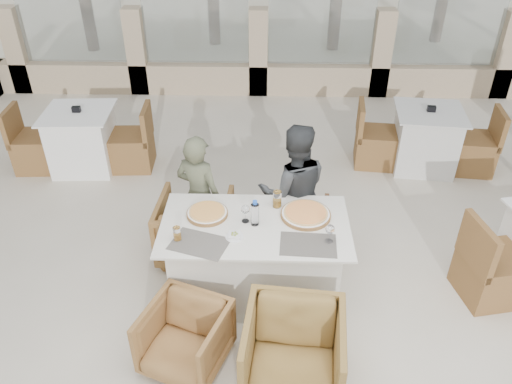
{
  "coord_description": "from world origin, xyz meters",
  "views": [
    {
      "loc": [
        0.18,
        -3.25,
        3.34
      ],
      "look_at": [
        0.08,
        0.39,
        0.9
      ],
      "focal_mm": 35.0,
      "sensor_mm": 36.0,
      "label": 1
    }
  ],
  "objects_px": {
    "beer_glass_right": "(277,199)",
    "diner_right": "(293,192)",
    "bg_table_a": "(83,140)",
    "wine_glass_corner": "(330,233)",
    "armchair_near_left": "(185,338)",
    "bg_table_b": "(425,139)",
    "armchair_far_right": "(296,233)",
    "pizza_left": "(207,213)",
    "wine_glass_centre": "(245,213)",
    "armchair_near_right": "(293,354)",
    "dining_table": "(255,259)",
    "armchair_far_left": "(196,227)",
    "diner_left": "(199,196)",
    "pizza_right": "(306,214)",
    "water_bottle": "(255,213)",
    "olive_dish": "(234,235)",
    "beer_glass_left": "(177,234)"
  },
  "relations": [
    {
      "from": "beer_glass_left",
      "to": "olive_dish",
      "type": "xyz_separation_m",
      "value": [
        0.46,
        0.04,
        -0.04
      ]
    },
    {
      "from": "dining_table",
      "to": "bg_table_b",
      "type": "height_order",
      "value": "same"
    },
    {
      "from": "diner_left",
      "to": "bg_table_a",
      "type": "xyz_separation_m",
      "value": [
        -1.69,
        1.59,
        -0.26
      ]
    },
    {
      "from": "pizza_left",
      "to": "beer_glass_right",
      "type": "height_order",
      "value": "beer_glass_right"
    },
    {
      "from": "wine_glass_centre",
      "to": "beer_glass_right",
      "type": "bearing_deg",
      "value": 40.15
    },
    {
      "from": "pizza_right",
      "to": "bg_table_b",
      "type": "distance_m",
      "value": 2.78
    },
    {
      "from": "wine_glass_centre",
      "to": "beer_glass_left",
      "type": "bearing_deg",
      "value": -154.13
    },
    {
      "from": "armchair_far_left",
      "to": "armchair_near_left",
      "type": "relative_size",
      "value": 1.17
    },
    {
      "from": "armchair_near_right",
      "to": "water_bottle",
      "type": "bearing_deg",
      "value": 113.28
    },
    {
      "from": "dining_table",
      "to": "bg_table_b",
      "type": "relative_size",
      "value": 0.98
    },
    {
      "from": "beer_glass_right",
      "to": "diner_right",
      "type": "bearing_deg",
      "value": 64.75
    },
    {
      "from": "armchair_near_left",
      "to": "bg_table_a",
      "type": "relative_size",
      "value": 0.37
    },
    {
      "from": "beer_glass_left",
      "to": "beer_glass_right",
      "type": "distance_m",
      "value": 0.94
    },
    {
      "from": "pizza_left",
      "to": "armchair_far_left",
      "type": "xyz_separation_m",
      "value": [
        -0.18,
        0.4,
        -0.47
      ]
    },
    {
      "from": "armchair_near_left",
      "to": "bg_table_b",
      "type": "height_order",
      "value": "bg_table_b"
    },
    {
      "from": "wine_glass_corner",
      "to": "beer_glass_left",
      "type": "bearing_deg",
      "value": -179.52
    },
    {
      "from": "pizza_right",
      "to": "bg_table_a",
      "type": "xyz_separation_m",
      "value": [
        -2.67,
        2.06,
        -0.41
      ]
    },
    {
      "from": "bg_table_a",
      "to": "pizza_right",
      "type": "bearing_deg",
      "value": -40.73
    },
    {
      "from": "pizza_right",
      "to": "water_bottle",
      "type": "relative_size",
      "value": 1.82
    },
    {
      "from": "water_bottle",
      "to": "armchair_near_right",
      "type": "relative_size",
      "value": 0.32
    },
    {
      "from": "beer_glass_left",
      "to": "diner_right",
      "type": "bearing_deg",
      "value": 40.61
    },
    {
      "from": "beer_glass_left",
      "to": "armchair_near_left",
      "type": "bearing_deg",
      "value": -79.64
    },
    {
      "from": "armchair_near_right",
      "to": "pizza_left",
      "type": "bearing_deg",
      "value": 129.34
    },
    {
      "from": "beer_glass_left",
      "to": "pizza_right",
      "type": "bearing_deg",
      "value": 18.27
    },
    {
      "from": "bg_table_a",
      "to": "wine_glass_corner",
      "type": "bearing_deg",
      "value": -43.24
    },
    {
      "from": "armchair_far_left",
      "to": "armchair_near_left",
      "type": "distance_m",
      "value": 1.32
    },
    {
      "from": "beer_glass_right",
      "to": "armchair_far_left",
      "type": "height_order",
      "value": "beer_glass_right"
    },
    {
      "from": "armchair_far_right",
      "to": "armchair_near_right",
      "type": "height_order",
      "value": "armchair_near_right"
    },
    {
      "from": "olive_dish",
      "to": "bg_table_a",
      "type": "relative_size",
      "value": 0.07
    },
    {
      "from": "bg_table_a",
      "to": "diner_left",
      "type": "bearing_deg",
      "value": -46.4
    },
    {
      "from": "dining_table",
      "to": "armchair_far_left",
      "type": "height_order",
      "value": "dining_table"
    },
    {
      "from": "bg_table_b",
      "to": "beer_glass_right",
      "type": "bearing_deg",
      "value": -126.52
    },
    {
      "from": "wine_glass_corner",
      "to": "diner_left",
      "type": "bearing_deg",
      "value": 145.04
    },
    {
      "from": "diner_right",
      "to": "armchair_near_left",
      "type": "bearing_deg",
      "value": 52.81
    },
    {
      "from": "armchair_far_left",
      "to": "armchair_far_right",
      "type": "distance_m",
      "value": 0.99
    },
    {
      "from": "armchair_near_left",
      "to": "bg_table_b",
      "type": "xyz_separation_m",
      "value": [
        2.6,
        3.13,
        0.11
      ]
    },
    {
      "from": "armchair_far_left",
      "to": "bg_table_a",
      "type": "height_order",
      "value": "bg_table_a"
    },
    {
      "from": "pizza_right",
      "to": "diner_left",
      "type": "height_order",
      "value": "diner_left"
    },
    {
      "from": "pizza_left",
      "to": "wine_glass_centre",
      "type": "relative_size",
      "value": 1.94
    },
    {
      "from": "pizza_left",
      "to": "olive_dish",
      "type": "distance_m",
      "value": 0.39
    },
    {
      "from": "dining_table",
      "to": "armchair_near_left",
      "type": "height_order",
      "value": "dining_table"
    },
    {
      "from": "water_bottle",
      "to": "bg_table_a",
      "type": "height_order",
      "value": "water_bottle"
    },
    {
      "from": "armchair_near_left",
      "to": "armchair_far_right",
      "type": "bearing_deg",
      "value": 75.88
    },
    {
      "from": "pizza_left",
      "to": "beer_glass_left",
      "type": "height_order",
      "value": "beer_glass_left"
    },
    {
      "from": "wine_glass_centre",
      "to": "armchair_near_right",
      "type": "relative_size",
      "value": 0.25
    },
    {
      "from": "dining_table",
      "to": "armchair_near_right",
      "type": "xyz_separation_m",
      "value": [
        0.31,
        -0.97,
        -0.05
      ]
    },
    {
      "from": "wine_glass_corner",
      "to": "olive_dish",
      "type": "relative_size",
      "value": 1.67
    },
    {
      "from": "armchair_near_right",
      "to": "bg_table_a",
      "type": "xyz_separation_m",
      "value": [
        -2.55,
        3.16,
        0.05
      ]
    },
    {
      "from": "bg_table_b",
      "to": "olive_dish",
      "type": "bearing_deg",
      "value": -125.74
    },
    {
      "from": "armchair_far_left",
      "to": "armchair_near_right",
      "type": "height_order",
      "value": "armchair_near_right"
    }
  ]
}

